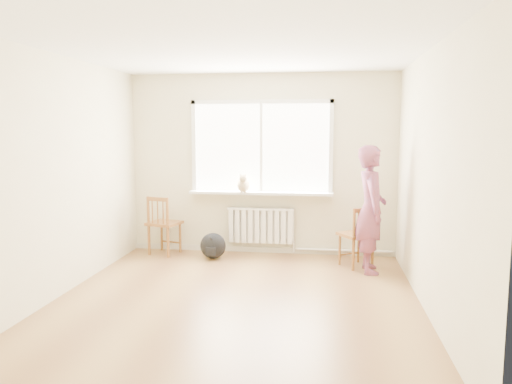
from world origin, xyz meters
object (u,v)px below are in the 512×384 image
(chair_right, at_px, (358,237))
(backpack, at_px, (213,246))
(chair_left, at_px, (163,225))
(cat, at_px, (243,184))
(person, at_px, (371,209))

(chair_right, bearing_deg, backpack, -37.48)
(chair_left, relative_size, cat, 2.03)
(chair_left, height_order, cat, cat)
(backpack, bearing_deg, chair_right, -4.85)
(chair_left, relative_size, person, 0.53)
(chair_right, relative_size, backpack, 2.22)
(person, height_order, backpack, person)
(chair_right, distance_m, backpack, 2.09)
(chair_left, xyz_separation_m, chair_right, (2.87, -0.31, -0.02))
(chair_right, distance_m, cat, 1.84)
(person, bearing_deg, cat, 65.45)
(cat, distance_m, backpack, 1.01)
(chair_left, height_order, backpack, chair_left)
(person, relative_size, backpack, 4.43)
(chair_left, xyz_separation_m, backpack, (0.80, -0.13, -0.26))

